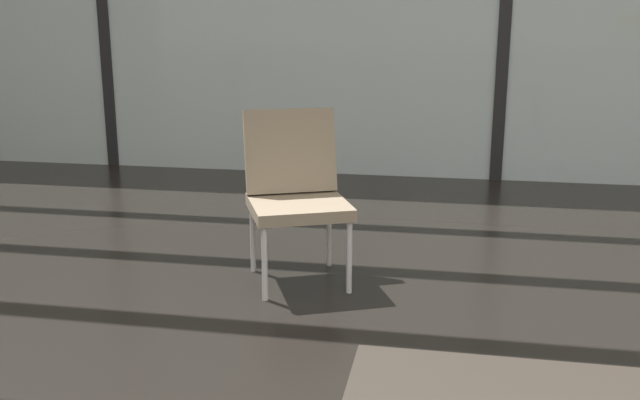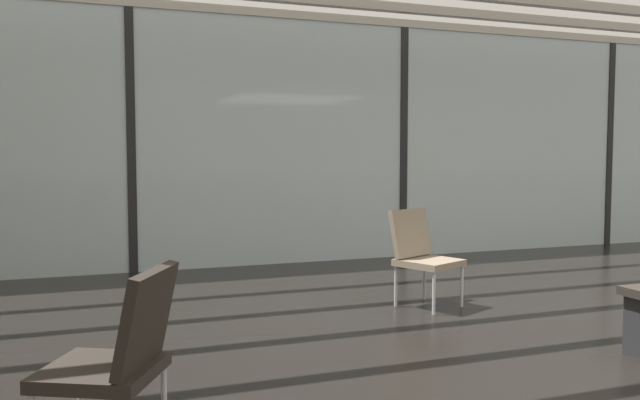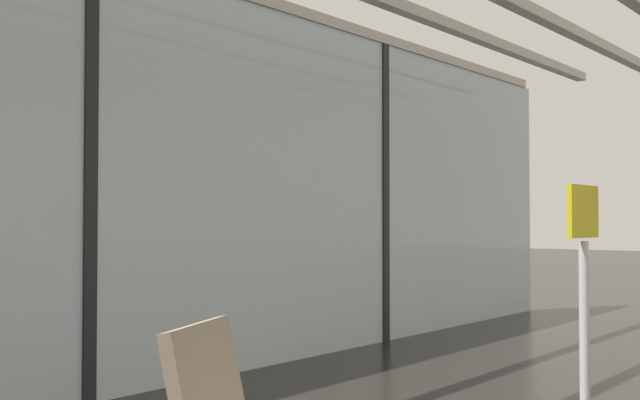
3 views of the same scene
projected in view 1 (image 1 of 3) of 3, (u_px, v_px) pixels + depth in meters
name	position (u px, v px, depth m)	size (l,w,h in m)	color
lounge_chair_0	(295.00, 185.00, 3.63)	(0.65, 0.67, 0.87)	#7F705B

